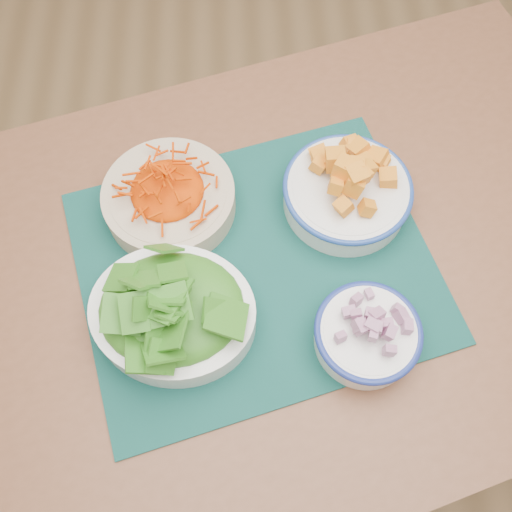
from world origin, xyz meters
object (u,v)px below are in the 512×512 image
at_px(table, 287,285).
at_px(lettuce_bowl, 172,308).
at_px(placemat, 256,265).
at_px(onion_bowl, 367,333).
at_px(carrot_bowl, 169,196).
at_px(squash_bowl, 348,186).

distance_m(table, lettuce_bowl, 0.25).
distance_m(placemat, onion_bowl, 0.19).
xyz_separation_m(carrot_bowl, onion_bowl, (0.27, -0.23, 0.00)).
distance_m(squash_bowl, lettuce_bowl, 0.32).
bearing_deg(lettuce_bowl, squash_bowl, 46.34).
bearing_deg(onion_bowl, squash_bowl, 90.58).
bearing_deg(table, squash_bowl, 28.02).
relative_size(squash_bowl, onion_bowl, 1.11).
bearing_deg(carrot_bowl, table, -27.22).
distance_m(table, squash_bowl, 0.20).
bearing_deg(onion_bowl, carrot_bowl, 140.06).
height_order(lettuce_bowl, onion_bowl, lettuce_bowl).
height_order(carrot_bowl, lettuce_bowl, lettuce_bowl).
xyz_separation_m(squash_bowl, onion_bowl, (0.00, -0.23, -0.01)).
relative_size(placemat, carrot_bowl, 1.95).
bearing_deg(carrot_bowl, squash_bowl, -0.58).
bearing_deg(placemat, table, -3.13).
xyz_separation_m(squash_bowl, lettuce_bowl, (-0.26, -0.18, 0.00)).
height_order(table, placemat, placemat).
distance_m(squash_bowl, onion_bowl, 0.23).
relative_size(table, onion_bowl, 7.31).
relative_size(placemat, lettuce_bowl, 1.97).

